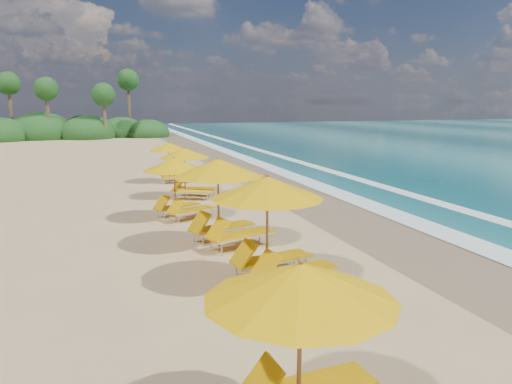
# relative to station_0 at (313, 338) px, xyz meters

# --- Properties ---
(ground) EXTENTS (160.00, 160.00, 0.00)m
(ground) POSITION_rel_station_0_xyz_m (2.64, 10.38, -1.35)
(ground) COLOR tan
(ground) RESTS_ON ground
(wet_sand) EXTENTS (4.00, 160.00, 0.01)m
(wet_sand) POSITION_rel_station_0_xyz_m (6.64, 10.38, -1.34)
(wet_sand) COLOR #7D674A
(wet_sand) RESTS_ON ground
(surf_foam) EXTENTS (4.00, 160.00, 0.01)m
(surf_foam) POSITION_rel_station_0_xyz_m (9.34, 10.38, -1.32)
(surf_foam) COLOR white
(surf_foam) RESTS_ON ground
(station_0) EXTENTS (2.71, 2.53, 2.40)m
(station_0) POSITION_rel_station_0_xyz_m (0.00, 0.00, 0.00)
(station_0) COLOR olive
(station_0) RESTS_ON ground
(station_1) EXTENTS (3.18, 3.05, 2.63)m
(station_1) POSITION_rel_station_0_xyz_m (1.41, 5.21, 0.13)
(station_1) COLOR olive
(station_1) RESTS_ON ground
(station_2) EXTENTS (3.39, 3.31, 2.68)m
(station_2) POSITION_rel_station_0_xyz_m (1.07, 8.53, 0.15)
(station_2) COLOR olive
(station_2) RESTS_ON ground
(station_3) EXTENTS (3.01, 3.00, 2.29)m
(station_3) POSITION_rel_station_0_xyz_m (0.35, 12.35, -0.06)
(station_3) COLOR olive
(station_3) RESTS_ON ground
(station_4) EXTENTS (2.99, 2.98, 2.27)m
(station_4) POSITION_rel_station_0_xyz_m (1.40, 16.18, -0.07)
(station_4) COLOR olive
(station_4) RESTS_ON ground
(station_5) EXTENTS (2.39, 2.22, 2.16)m
(station_5) POSITION_rel_station_0_xyz_m (1.35, 20.69, -0.14)
(station_5) COLOR olive
(station_5) RESTS_ON ground
(treeline) EXTENTS (25.80, 8.80, 9.74)m
(treeline) POSITION_rel_station_0_xyz_m (-7.30, 55.90, -0.35)
(treeline) COLOR #163D14
(treeline) RESTS_ON ground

